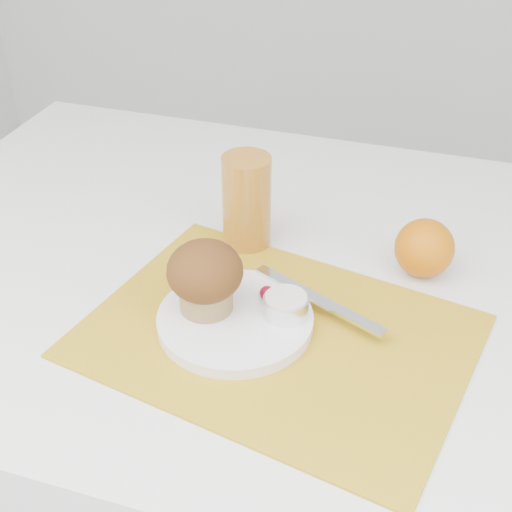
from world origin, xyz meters
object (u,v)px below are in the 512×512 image
(muffin, at_px, (205,276))
(plate, at_px, (235,320))
(orange, at_px, (424,248))
(juice_glass, at_px, (247,202))
(table, at_px, (289,456))

(muffin, bearing_deg, plate, -5.97)
(plate, xyz_separation_m, orange, (0.19, 0.18, 0.03))
(juice_glass, bearing_deg, table, -24.95)
(orange, bearing_deg, juice_glass, -178.91)
(table, xyz_separation_m, orange, (0.16, 0.04, 0.41))
(table, height_order, plate, plate)
(plate, bearing_deg, orange, 42.56)
(table, bearing_deg, juice_glass, 155.05)
(orange, height_order, muffin, muffin)
(table, height_order, orange, orange)
(juice_glass, bearing_deg, plate, -75.99)
(table, relative_size, juice_glass, 9.09)
(table, xyz_separation_m, muffin, (-0.07, -0.13, 0.44))
(juice_glass, height_order, muffin, juice_glass)
(plate, distance_m, muffin, 0.07)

